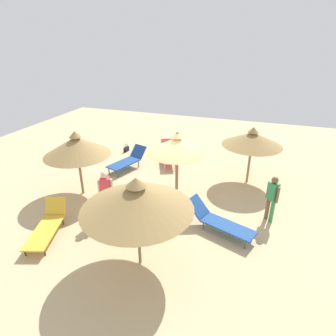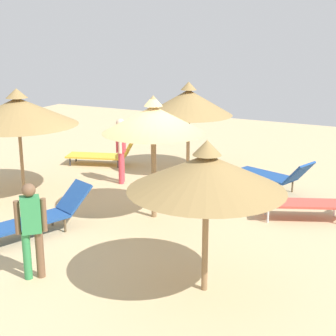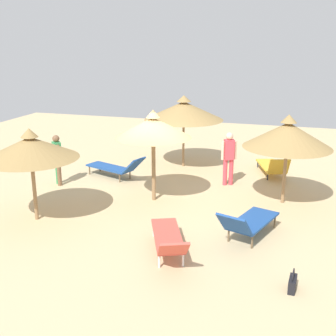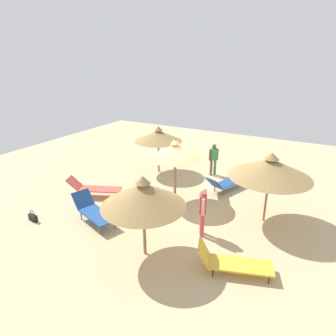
% 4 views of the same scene
% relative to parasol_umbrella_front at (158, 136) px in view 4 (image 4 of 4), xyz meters
% --- Properties ---
extents(ground, '(24.00, 24.00, 0.10)m').
position_rel_parasol_umbrella_front_xyz_m(ground, '(-2.55, -2.38, -1.92)').
color(ground, tan).
extents(parasol_umbrella_front, '(2.33, 2.33, 2.35)m').
position_rel_parasol_umbrella_front_xyz_m(parasol_umbrella_front, '(0.00, 0.00, 0.00)').
color(parasol_umbrella_front, olive).
rests_on(parasol_umbrella_front, ground).
extents(parasol_umbrella_center, '(2.38, 2.38, 2.48)m').
position_rel_parasol_umbrella_front_xyz_m(parasol_umbrella_center, '(-5.90, -3.01, 0.06)').
color(parasol_umbrella_center, olive).
rests_on(parasol_umbrella_center, ground).
extents(parasol_umbrella_back, '(2.76, 2.76, 2.53)m').
position_rel_parasol_umbrella_front_xyz_m(parasol_umbrella_back, '(-2.31, -5.69, 0.14)').
color(parasol_umbrella_back, olive).
rests_on(parasol_umbrella_back, ground).
extents(parasol_umbrella_edge, '(2.10, 2.10, 2.57)m').
position_rel_parasol_umbrella_front_xyz_m(parasol_umbrella_edge, '(-2.39, -2.17, 0.21)').
color(parasol_umbrella_edge, olive).
rests_on(parasol_umbrella_edge, ground).
extents(lounge_chair_far_right, '(1.23, 2.09, 0.80)m').
position_rel_parasol_umbrella_front_xyz_m(lounge_chair_far_right, '(-5.45, -5.47, -1.55)').
color(lounge_chair_far_right, gold).
rests_on(lounge_chair_far_right, ground).
extents(lounge_chair_near_right, '(2.25, 1.29, 0.85)m').
position_rel_parasol_umbrella_front_xyz_m(lounge_chair_near_right, '(-0.59, -3.68, -1.48)').
color(lounge_chair_near_right, '#1E478C').
rests_on(lounge_chair_near_right, ground).
extents(lounge_chair_near_left, '(1.38, 2.24, 0.82)m').
position_rel_parasol_umbrella_front_xyz_m(lounge_chair_near_left, '(-3.76, 0.90, -1.46)').
color(lounge_chair_near_left, '#CC4C3F').
rests_on(lounge_chair_near_left, ground).
extents(lounge_chair_far_left, '(1.27, 2.08, 0.87)m').
position_rel_parasol_umbrella_front_xyz_m(lounge_chair_far_left, '(-5.24, -0.41, -1.45)').
color(lounge_chair_far_left, '#1E478C').
rests_on(lounge_chair_far_left, ground).
extents(person_standing_front, '(0.37, 0.37, 1.58)m').
position_rel_parasol_umbrella_front_xyz_m(person_standing_front, '(0.88, -2.57, -0.97)').
color(person_standing_front, brown).
rests_on(person_standing_front, ground).
extents(person_standing_center, '(0.45, 0.32, 1.67)m').
position_rel_parasol_umbrella_front_xyz_m(person_standing_center, '(-4.18, -4.09, -0.91)').
color(person_standing_center, '#D83F4C').
rests_on(person_standing_center, ground).
extents(handbag, '(0.16, 0.39, 0.43)m').
position_rel_parasol_umbrella_front_xyz_m(handbag, '(-6.28, 1.46, -1.72)').
color(handbag, black).
rests_on(handbag, ground).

